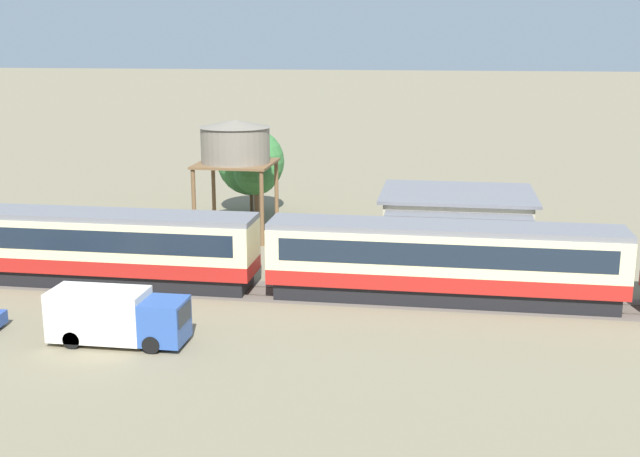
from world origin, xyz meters
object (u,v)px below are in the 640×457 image
object	(u,v)px
delivery_truck_blue	(116,316)
yard_tree_1	(251,162)
passenger_train	(449,259)
water_tower	(235,144)
station_building	(457,224)
yard_tree_0	(256,173)

from	to	relation	value
delivery_truck_blue	yard_tree_1	distance (m)	27.85
passenger_train	water_tower	distance (m)	19.12
yard_tree_1	water_tower	bearing A→B (deg)	-83.73
passenger_train	water_tower	size ratio (longest dim) A/B	11.84
water_tower	delivery_truck_blue	world-z (taller)	water_tower
station_building	passenger_train	bearing A→B (deg)	-93.03
station_building	water_tower	distance (m)	15.79
station_building	yard_tree_1	world-z (taller)	yard_tree_1
water_tower	yard_tree_0	world-z (taller)	water_tower
station_building	delivery_truck_blue	size ratio (longest dim) A/B	1.52
station_building	yard_tree_1	size ratio (longest dim) A/B	1.41
yard_tree_0	yard_tree_1	world-z (taller)	yard_tree_1
passenger_train	yard_tree_0	size ratio (longest dim) A/B	17.82
passenger_train	delivery_truck_blue	bearing A→B (deg)	-150.40
passenger_train	yard_tree_0	xyz separation A→B (m)	(-14.10, 16.39, 1.41)
passenger_train	yard_tree_0	world-z (taller)	yard_tree_0
passenger_train	yard_tree_0	distance (m)	21.67
station_building	delivery_truck_blue	distance (m)	22.87
yard_tree_0	passenger_train	bearing A→B (deg)	-49.30
station_building	yard_tree_1	bearing A→B (deg)	146.06
water_tower	delivery_truck_blue	size ratio (longest dim) A/B	1.31
yard_tree_0	station_building	bearing A→B (deg)	-27.52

